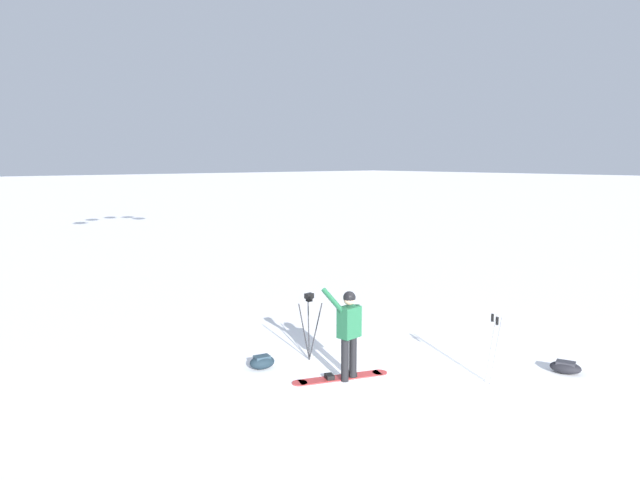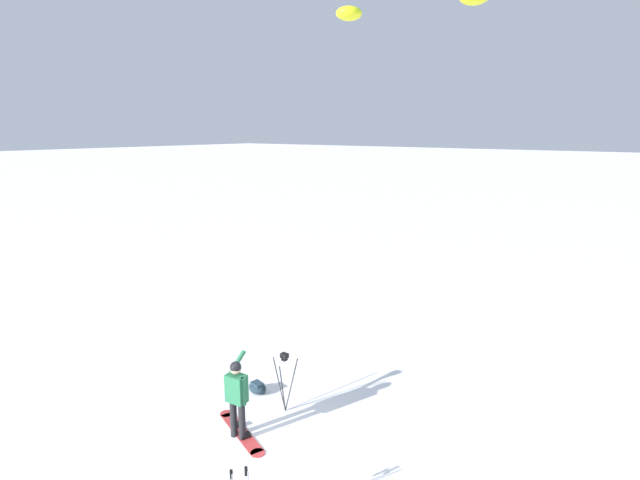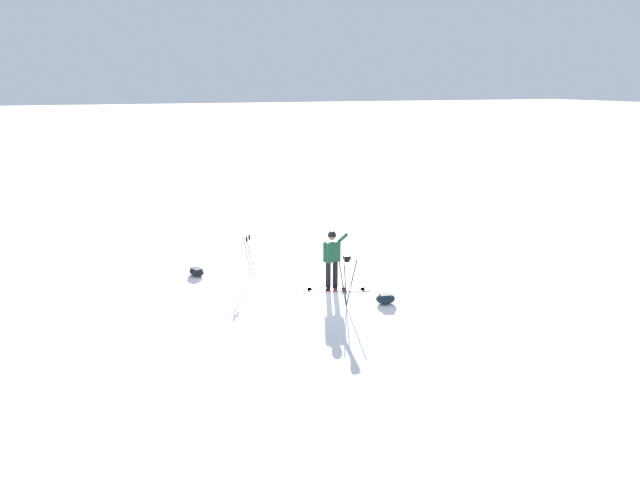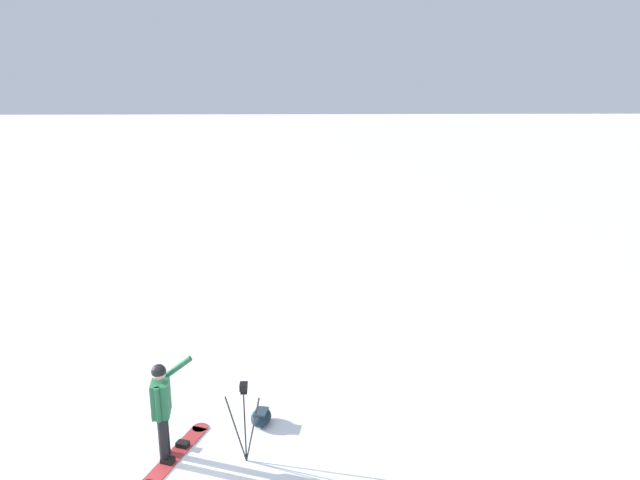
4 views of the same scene
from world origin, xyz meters
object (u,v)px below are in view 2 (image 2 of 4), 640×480
Objects in this scene: gear_bag_large at (257,387)px; camera_tripod at (284,370)px; snowboarder at (237,392)px; snowboard at (241,432)px.

camera_tripod reaches higher than gear_bag_large.
snowboarder is 1.30m from camera_tripod.
gear_bag_large is at bearing 79.75° from camera_tripod.
gear_bag_large is at bearing 31.47° from snowboarder.
camera_tripod is (1.29, -0.12, -0.03)m from snowboarder.
snowboarder is at bearing 174.71° from camera_tripod.
snowboarder is 0.99m from snowboard.
snowboarder is at bearing -148.53° from gear_bag_large.
snowboarder is 1.23× the size of camera_tripod.
camera_tripod is at bearing -5.29° from snowboarder.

